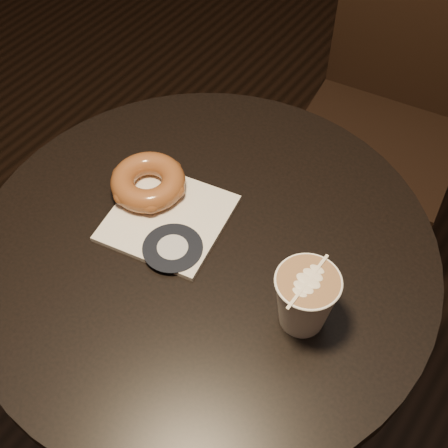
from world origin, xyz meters
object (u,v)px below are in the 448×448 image
at_px(cafe_table, 207,314).
at_px(latte_cup, 305,301).
at_px(chair, 396,89).
at_px(pastry_bag, 168,218).
at_px(doughnut, 148,182).

bearing_deg(cafe_table, latte_cup, -6.48).
bearing_deg(chair, latte_cup, -85.18).
relative_size(chair, pastry_bag, 5.66).
bearing_deg(doughnut, pastry_bag, -23.30).
xyz_separation_m(cafe_table, chair, (-0.00, 0.75, -0.01)).
xyz_separation_m(pastry_bag, doughnut, (-0.06, 0.02, 0.02)).
height_order(pastry_bag, latte_cup, latte_cup).
distance_m(cafe_table, pastry_bag, 0.22).
xyz_separation_m(cafe_table, doughnut, (-0.13, 0.03, 0.23)).
relative_size(cafe_table, latte_cup, 7.77).
xyz_separation_m(cafe_table, pastry_bag, (-0.08, 0.01, 0.20)).
relative_size(cafe_table, doughnut, 6.36).
xyz_separation_m(chair, latte_cup, (0.18, -0.78, 0.26)).
height_order(chair, doughnut, chair).
distance_m(cafe_table, latte_cup, 0.31).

